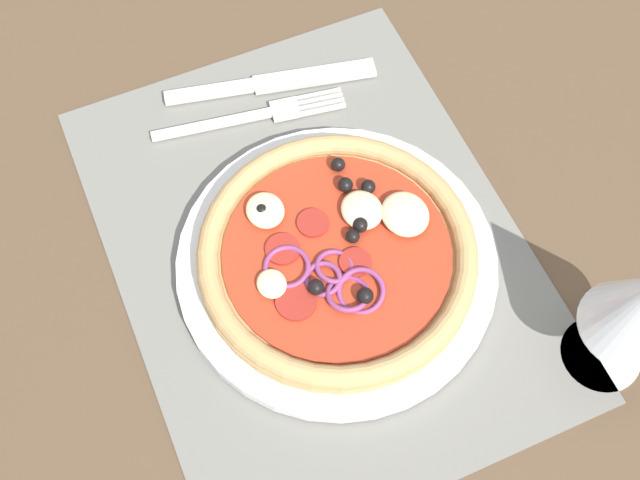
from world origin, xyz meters
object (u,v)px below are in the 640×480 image
at_px(plate, 337,264).
at_px(fork, 260,115).
at_px(pizza, 337,254).
at_px(knife, 273,82).

distance_m(plate, fork, 0.17).
xyz_separation_m(plate, pizza, (-0.00, 0.00, 0.02)).
bearing_deg(knife, fork, -118.16).
relative_size(plate, fork, 1.47).
bearing_deg(pizza, plate, -38.19).
height_order(plate, knife, plate).
distance_m(plate, pizza, 0.02).
xyz_separation_m(pizza, knife, (-0.20, 0.02, -0.02)).
bearing_deg(plate, knife, 173.38).
xyz_separation_m(plate, fork, (-0.17, -0.00, -0.00)).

